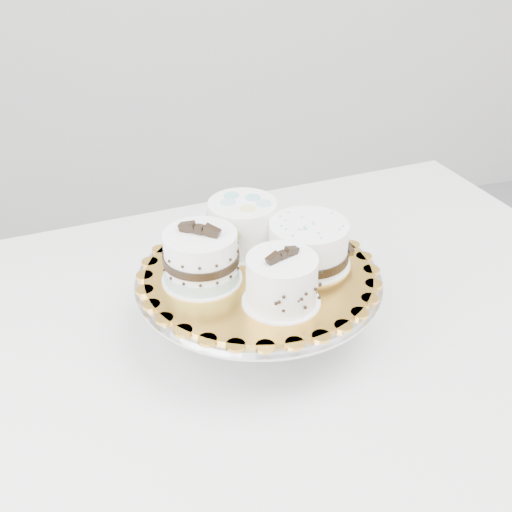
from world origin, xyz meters
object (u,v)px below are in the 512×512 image
object	(u,v)px
cake_swirl	(282,282)
cake_dots	(243,224)
table	(251,364)
cake_banded	(201,259)
cake_ribbon	(309,245)
cake_stand	(259,292)
cake_board	(259,273)

from	to	relation	value
cake_swirl	cake_dots	size ratio (longest dim) A/B	0.99
table	cake_dots	xyz separation A→B (m)	(0.01, 0.08, 0.21)
cake_banded	cake_ribbon	distance (m)	0.16
cake_ribbon	cake_banded	bearing A→B (deg)	174.35
table	cake_banded	world-z (taller)	cake_banded
cake_ribbon	cake_stand	bearing A→B (deg)	176.78
table	cake_ribbon	world-z (taller)	cake_ribbon
cake_swirl	cake_banded	xyz separation A→B (m)	(-0.09, 0.08, 0.00)
cake_stand	cake_banded	size ratio (longest dim) A/B	2.51
cake_dots	cake_ribbon	bearing A→B (deg)	-45.93
cake_ribbon	table	bearing A→B (deg)	178.91
cake_swirl	cake_dots	xyz separation A→B (m)	(-0.01, 0.16, 0.01)
cake_banded	cake_dots	bearing A→B (deg)	78.36
cake_board	cake_dots	xyz separation A→B (m)	(-0.00, 0.08, 0.04)
cake_stand	cake_swirl	bearing A→B (deg)	-83.60
cake_swirl	cake_ribbon	world-z (taller)	cake_swirl
cake_stand	table	bearing A→B (deg)	-163.91
cake_stand	cake_board	distance (m)	0.03
table	cake_swirl	bearing A→B (deg)	-80.03
cake_stand	cake_board	bearing A→B (deg)	9.46
cake_swirl	cake_ribbon	size ratio (longest dim) A/B	0.93
cake_board	cake_banded	size ratio (longest dim) A/B	2.30
table	cake_dots	distance (m)	0.23
cake_stand	cake_ribbon	distance (m)	0.10
table	cake_board	size ratio (longest dim) A/B	4.20
table	cake_swirl	size ratio (longest dim) A/B	11.17
cake_swirl	cake_stand	bearing A→B (deg)	73.70
cake_swirl	cake_banded	distance (m)	0.13
cake_swirl	cake_dots	world-z (taller)	cake_swirl
table	cake_ribbon	size ratio (longest dim) A/B	10.37
cake_stand	cake_swirl	size ratio (longest dim) A/B	2.90
cake_board	cake_dots	distance (m)	0.09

